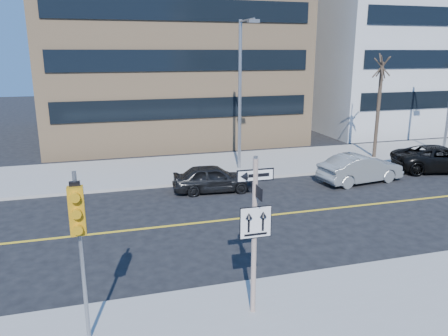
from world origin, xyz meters
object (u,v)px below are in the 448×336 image
object	(u,v)px
parked_car_b	(360,169)
street_tree_west	(382,69)
parked_car_a	(213,178)
sign_pole	(255,228)
parked_car_c	(441,159)
streetlight_a	(241,86)
traffic_signal	(78,225)

from	to	relation	value
parked_car_b	street_tree_west	xyz separation A→B (m)	(3.71, 4.18, 4.79)
parked_car_a	parked_car_b	xyz separation A→B (m)	(7.67, -0.63, 0.08)
sign_pole	parked_car_c	distance (m)	18.19
sign_pole	streetlight_a	xyz separation A→B (m)	(4.00, 13.27, 2.32)
parked_car_c	street_tree_west	xyz separation A→B (m)	(-1.89, 3.50, 4.80)
parked_car_a	parked_car_b	distance (m)	7.69
parked_car_b	streetlight_a	xyz separation A→B (m)	(-5.29, 3.63, 4.02)
parked_car_a	streetlight_a	size ratio (longest dim) A/B	0.48
parked_car_b	parked_car_c	size ratio (longest dim) A/B	0.86
traffic_signal	parked_car_a	distance (m)	12.07
streetlight_a	street_tree_west	distance (m)	9.05
sign_pole	parked_car_b	world-z (taller)	sign_pole
parked_car_a	streetlight_a	bearing A→B (deg)	-33.80
parked_car_a	traffic_signal	bearing A→B (deg)	156.19
sign_pole	parked_car_c	bearing A→B (deg)	34.72
parked_car_b	parked_car_c	distance (m)	5.64
sign_pole	parked_car_c	xyz separation A→B (m)	(14.89, 10.32, -1.72)
sign_pole	parked_car_c	size ratio (longest dim) A/B	0.78
parked_car_c	parked_car_a	bearing A→B (deg)	105.17
streetlight_a	parked_car_c	bearing A→B (deg)	-15.19
parked_car_c	streetlight_a	bearing A→B (deg)	89.77
traffic_signal	streetlight_a	distance (m)	15.72
sign_pole	traffic_signal	world-z (taller)	sign_pole
traffic_signal	parked_car_a	world-z (taller)	traffic_signal
street_tree_west	parked_car_b	bearing A→B (deg)	-131.61
parked_car_b	street_tree_west	world-z (taller)	street_tree_west
traffic_signal	street_tree_west	size ratio (longest dim) A/B	0.63
traffic_signal	parked_car_a	size ratio (longest dim) A/B	1.04
parked_car_a	parked_car_c	bearing A→B (deg)	-85.23
parked_car_a	parked_car_c	distance (m)	13.27
parked_car_b	street_tree_west	bearing A→B (deg)	-49.46
sign_pole	street_tree_west	xyz separation A→B (m)	(13.00, 13.81, 3.09)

